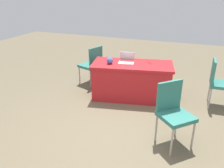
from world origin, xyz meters
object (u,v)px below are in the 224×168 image
Objects in this scene: chair_near_front at (219,80)px; yarn_ball at (110,61)px; table_foreground at (132,80)px; scissors_red at (150,63)px; chair_by_pillar at (173,110)px; laptop_silver at (127,61)px; chair_aisle at (92,63)px.

chair_near_front reaches higher than yarn_ball.
scissors_red is (-0.32, -0.18, 0.38)m from table_foreground.
chair_near_front is at bearing -158.62° from chair_by_pillar.
chair_by_pillar is 5.38× the size of scissors_red.
scissors_red is (-0.46, -0.15, -0.04)m from laptop_silver.
yarn_ball is 0.84m from scissors_red.
laptop_silver is (-0.96, 0.32, 0.26)m from chair_aisle.
laptop_silver is at bearing -90.01° from chair_aisle.
chair_by_pillar reaches higher than laptop_silver.
table_foreground is 1.70m from chair_near_front.
chair_aisle is 1.45m from scissors_red.
table_foreground is 0.44m from laptop_silver.
chair_near_front is at bearing 176.14° from laptop_silver.
yarn_ball is at bearing -83.03° from chair_by_pillar.
laptop_silver reaches higher than table_foreground.
chair_near_front is 7.03× the size of yarn_ball.
laptop_silver is (1.15, -1.34, 0.24)m from chair_by_pillar.
chair_near_front is at bearing -169.47° from yarn_ball.
chair_near_front is 1.66m from chair_by_pillar.
chair_aisle is 2.69m from chair_by_pillar.
chair_aisle is at bearing -17.71° from table_foreground.
yarn_ball is at bearing 23.02° from table_foreground.
chair_by_pillar is (-1.02, 1.31, 0.18)m from table_foreground.
chair_near_front is 1.38m from scissors_red.
scissors_red is at bearing -90.42° from chair_near_front.
laptop_silver is at bearing -86.02° from chair_near_front.
scissors_red is at bearing -171.44° from laptop_silver.
scissors_red is (0.69, -1.49, 0.20)m from chair_by_pillar.
chair_aisle is 5.22× the size of scissors_red.
chair_aisle is 6.93× the size of yarn_ball.
table_foreground is 13.08× the size of yarn_ball.
scissors_red is (1.36, 0.03, 0.22)m from chair_near_front.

